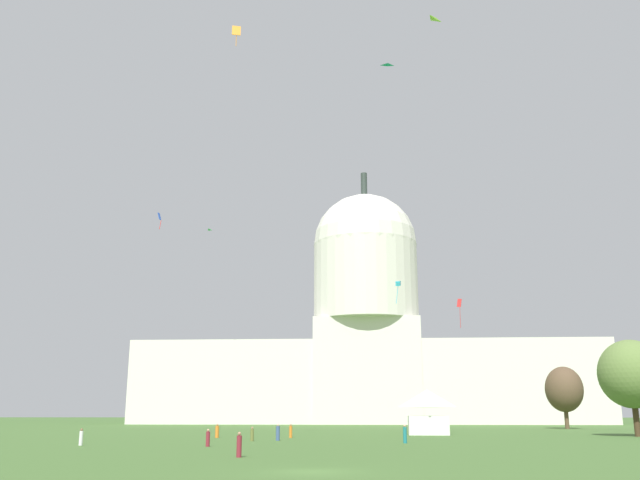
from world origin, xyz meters
TOP-DOWN VIEW (x-y plane):
  - ground_plane at (0.00, 0.00)m, footprint 800.00×800.00m
  - capitol_building at (3.34, 150.05)m, footprint 124.76×28.95m
  - event_tent at (11.29, 60.97)m, footprint 5.84×5.94m
  - tree_east_far at (40.54, 98.37)m, footprint 7.57×8.05m
  - tree_east_near at (37.28, 55.46)m, footprint 8.72×9.29m
  - person_maroon_aisle_center at (-11.55, 26.21)m, footprint 0.51×0.51m
  - person_white_lawn_far_right at (-23.83, 27.53)m, footprint 0.38×0.38m
  - person_olive_lawn_far_left at (-9.49, 38.39)m, footprint 0.38×0.38m
  - person_denim_back_right at (-6.92, 40.06)m, footprint 0.55×0.55m
  - person_maroon_near_tent at (-6.00, 11.31)m, footprint 0.39×0.39m
  - person_orange_edge_east at (-6.38, 48.28)m, footprint 0.39×0.39m
  - person_teal_near_tree_west at (6.61, 34.27)m, footprint 0.50×0.50m
  - person_orange_deep_crowd at (-15.31, 47.83)m, footprint 0.56×0.56m
  - kite_blue_mid at (-23.67, 46.72)m, footprint 0.49×0.54m
  - kite_red_mid at (18.47, 75.89)m, footprint 0.86×0.50m
  - kite_green_high at (-34.33, 118.68)m, footprint 1.11×1.51m
  - kite_cyan_mid at (7.71, 60.58)m, footprint 0.83×0.87m
  - kite_orange_high at (-12.44, 37.18)m, footprint 1.08×0.51m
  - kite_lime_high at (11.49, 38.51)m, footprint 1.73×1.76m
  - kite_turquoise_high at (5.73, 30.51)m, footprint 1.21×0.65m

SIDE VIEW (x-z plane):
  - ground_plane at x=0.00m, z-range 0.00..0.00m
  - person_olive_lawn_far_left at x=-9.49m, z-range -0.06..1.43m
  - person_maroon_aisle_center at x=-11.55m, z-range -0.06..1.48m
  - person_white_lawn_far_right at x=-23.83m, z-range -0.06..1.48m
  - person_orange_deep_crowd at x=-15.31m, z-range -0.08..1.56m
  - person_orange_edge_east at x=-6.38m, z-range -0.07..1.57m
  - person_maroon_near_tent at x=-6.00m, z-range -0.06..1.62m
  - person_denim_back_right at x=-6.92m, z-range -0.08..1.67m
  - person_teal_near_tree_west at x=6.61m, z-range -0.06..1.75m
  - event_tent at x=11.29m, z-range 0.07..6.15m
  - tree_east_far at x=40.54m, z-range 1.48..13.01m
  - tree_east_near at x=37.28m, z-range 1.71..13.97m
  - kite_red_mid at x=18.47m, z-range 17.60..22.42m
  - kite_cyan_mid at x=7.71m, z-range 19.33..22.66m
  - capitol_building at x=3.34m, z-range -11.19..59.00m
  - kite_blue_mid at x=-23.67m, z-range 26.45..28.70m
  - kite_turquoise_high at x=5.73m, z-range 39.57..39.75m
  - kite_green_high at x=-34.33m, z-range 44.70..45.08m
  - kite_orange_high at x=-12.44m, z-range 47.09..49.95m
  - kite_lime_high at x=11.49m, z-range 49.37..49.56m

